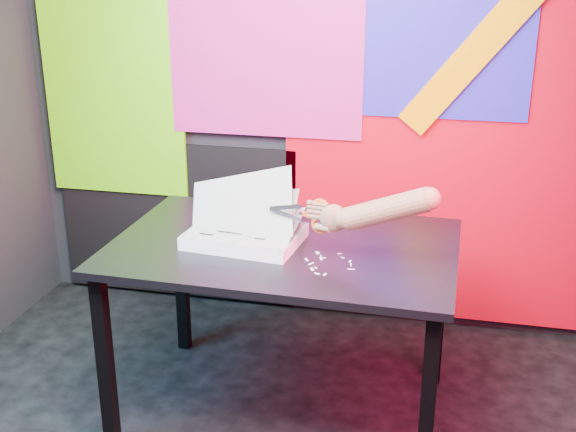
# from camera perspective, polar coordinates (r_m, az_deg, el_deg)

# --- Properties ---
(room) EXTENTS (3.01, 3.01, 2.71)m
(room) POSITION_cam_1_polar(r_m,az_deg,el_deg) (2.07, -5.20, 7.49)
(room) COLOR black
(room) RESTS_ON ground
(backdrop) EXTENTS (2.88, 0.05, 2.08)m
(backdrop) POSITION_cam_1_polar(r_m,az_deg,el_deg) (3.53, 3.20, 6.25)
(backdrop) COLOR red
(backdrop) RESTS_ON ground
(work_table) EXTENTS (1.33, 0.91, 0.75)m
(work_table) POSITION_cam_1_polar(r_m,az_deg,el_deg) (2.80, -0.31, -3.68)
(work_table) COLOR black
(work_table) RESTS_ON ground
(printout_stack) EXTENTS (0.47, 0.35, 0.31)m
(printout_stack) POSITION_cam_1_polar(r_m,az_deg,el_deg) (2.77, -3.43, -1.51)
(printout_stack) COLOR white
(printout_stack) RESTS_ON work_table
(scissors) EXTENTS (0.24, 0.06, 0.13)m
(scissors) POSITION_cam_1_polar(r_m,az_deg,el_deg) (2.62, 2.22, 0.03)
(scissors) COLOR silver
(scissors) RESTS_ON printout_stack
(hand_forearm) EXTENTS (0.47, 0.15, 0.22)m
(hand_forearm) POSITION_cam_1_polar(r_m,az_deg,el_deg) (2.53, 7.08, 0.43)
(hand_forearm) COLOR #9C6D4E
(hand_forearm) RESTS_ON work_table
(paper_clippings) EXTENTS (0.19, 0.21, 0.00)m
(paper_clippings) POSITION_cam_1_polar(r_m,az_deg,el_deg) (2.60, 2.90, -3.71)
(paper_clippings) COLOR silver
(paper_clippings) RESTS_ON work_table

